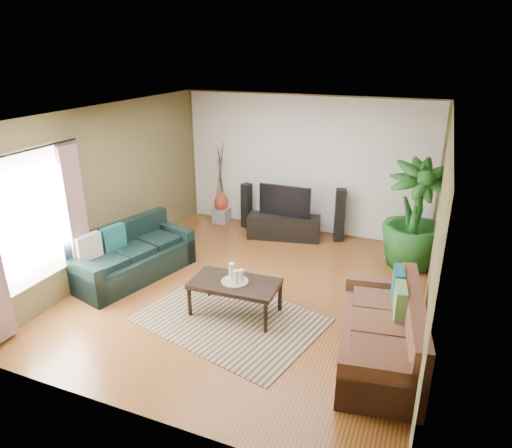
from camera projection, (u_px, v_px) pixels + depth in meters
The scene contains 27 objects.
floor at pixel (251, 292), 7.01m from camera, with size 5.50×5.50×0.00m, color brown.
ceiling at pixel (250, 113), 6.03m from camera, with size 5.50×5.50×0.00m, color white.
wall_back at pixel (305, 166), 8.90m from camera, with size 5.00×5.00×0.00m, color brown.
wall_front at pixel (135, 303), 4.15m from camera, with size 5.00×5.00×0.00m, color brown.
wall_left at pixel (109, 190), 7.40m from camera, with size 5.50×5.50×0.00m, color brown.
wall_right at pixel (437, 234), 5.65m from camera, with size 5.50×5.50×0.00m, color brown.
backwall_panel at pixel (305, 166), 8.89m from camera, with size 4.90×4.90×0.00m, color white.
window_pane at pixel (30, 220), 5.99m from camera, with size 1.80×1.80×0.00m, color white.
curtain_far at pixel (77, 219), 6.71m from camera, with size 0.08×0.35×2.20m, color gray.
curtain_rod at pixel (20, 152), 5.64m from camera, with size 0.03×0.03×1.90m, color black.
sofa_left at pixel (133, 253), 7.34m from camera, with size 1.98×0.85×0.85m, color black.
sofa_right at pixel (380, 328), 5.38m from camera, with size 1.98×0.89×0.85m, color #573124.
area_rug at pixel (230, 319), 6.30m from camera, with size 2.37×1.68×0.01m, color tan.
coffee_table at pixel (235, 297), 6.38m from camera, with size 1.21×0.66×0.49m, color black.
candle_tray at pixel (235, 281), 6.28m from camera, with size 0.37×0.37×0.02m, color gray.
candle_tall at pixel (232, 271), 6.28m from camera, with size 0.08×0.08×0.24m, color #EFE2CA.
candle_mid at pixel (236, 277), 6.20m from camera, with size 0.08×0.08×0.19m, color beige.
candle_short at pixel (241, 275), 6.28m from camera, with size 0.08×0.08×0.15m, color beige.
tv_stand at pixel (284, 227), 8.89m from camera, with size 1.39×0.42×0.46m, color black.
television at pixel (285, 201), 8.72m from camera, with size 1.02×0.06×0.60m, color black.
speaker_left at pixel (247, 205), 9.40m from camera, with size 0.17×0.18×0.92m, color black.
speaker_right at pixel (340, 215), 8.71m from camera, with size 0.18×0.21×1.03m, color black.
potted_plant at pixel (415, 215), 7.53m from camera, with size 1.03×1.03×1.83m, color #1A4F1A.
plant_pot at pixel (409, 258), 7.82m from camera, with size 0.34×0.34×0.26m, color black.
pedestal at pixel (222, 216), 9.72m from camera, with size 0.31×0.31×0.31m, color gray.
vase at pixel (221, 202), 9.61m from camera, with size 0.28×0.28×0.40m, color #9A321C.
side_table at pixel (161, 243), 8.12m from camera, with size 0.48×0.48×0.50m, color brown.
Camera 1 is at (2.38, -5.67, 3.53)m, focal length 32.00 mm.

